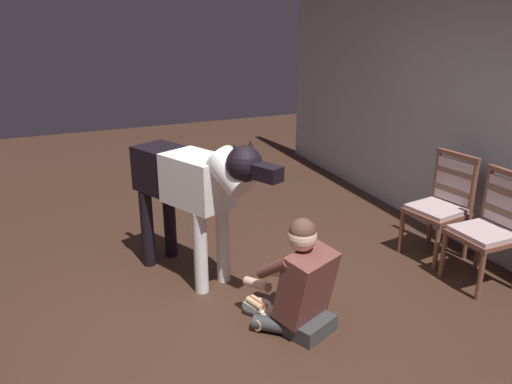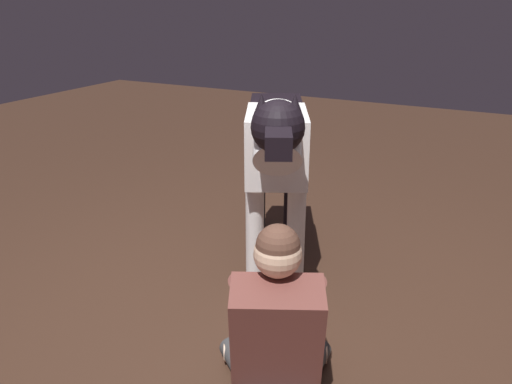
{
  "view_description": "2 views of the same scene",
  "coord_description": "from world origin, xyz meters",
  "px_view_note": "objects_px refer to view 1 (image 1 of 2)",
  "views": [
    {
      "loc": [
        3.37,
        -1.16,
        2.28
      ],
      "look_at": [
        -0.29,
        0.38,
        0.85
      ],
      "focal_mm": 37.06,
      "sensor_mm": 36.0,
      "label": 1
    },
    {
      "loc": [
        2.13,
        1.19,
        1.76
      ],
      "look_at": [
        -0.23,
        0.01,
        0.73
      ],
      "focal_mm": 35.02,
      "sensor_mm": 36.0,
      "label": 2
    }
  ],
  "objects_px": {
    "dining_chair_left_of_pair": "(444,200)",
    "dining_chair_right_of_pair": "(493,223)",
    "large_dog": "(193,184)",
    "hot_dog_on_plate": "(257,304)",
    "person_sitting_on_floor": "(301,285)"
  },
  "relations": [
    {
      "from": "dining_chair_left_of_pair",
      "to": "dining_chair_right_of_pair",
      "type": "bearing_deg",
      "value": 0.11
    },
    {
      "from": "large_dog",
      "to": "dining_chair_left_of_pair",
      "type": "bearing_deg",
      "value": 79.08
    },
    {
      "from": "dining_chair_left_of_pair",
      "to": "large_dog",
      "type": "height_order",
      "value": "large_dog"
    },
    {
      "from": "dining_chair_right_of_pair",
      "to": "hot_dog_on_plate",
      "type": "height_order",
      "value": "dining_chair_right_of_pair"
    },
    {
      "from": "large_dog",
      "to": "hot_dog_on_plate",
      "type": "height_order",
      "value": "large_dog"
    },
    {
      "from": "large_dog",
      "to": "person_sitting_on_floor",
      "type": "bearing_deg",
      "value": 24.94
    },
    {
      "from": "person_sitting_on_floor",
      "to": "hot_dog_on_plate",
      "type": "distance_m",
      "value": 0.54
    },
    {
      "from": "dining_chair_left_of_pair",
      "to": "person_sitting_on_floor",
      "type": "bearing_deg",
      "value": -71.68
    },
    {
      "from": "person_sitting_on_floor",
      "to": "large_dog",
      "type": "distance_m",
      "value": 1.25
    },
    {
      "from": "person_sitting_on_floor",
      "to": "dining_chair_right_of_pair",
      "type": "bearing_deg",
      "value": 90.25
    },
    {
      "from": "dining_chair_right_of_pair",
      "to": "large_dog",
      "type": "xyz_separation_m",
      "value": [
        -1.03,
        -2.28,
        0.32
      ]
    },
    {
      "from": "dining_chair_left_of_pair",
      "to": "dining_chair_right_of_pair",
      "type": "height_order",
      "value": "same"
    },
    {
      "from": "large_dog",
      "to": "hot_dog_on_plate",
      "type": "distance_m",
      "value": 1.1
    },
    {
      "from": "dining_chair_right_of_pair",
      "to": "person_sitting_on_floor",
      "type": "distance_m",
      "value": 1.81
    },
    {
      "from": "person_sitting_on_floor",
      "to": "large_dog",
      "type": "bearing_deg",
      "value": -155.06
    }
  ]
}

